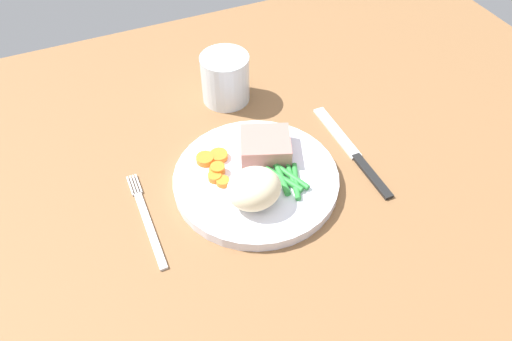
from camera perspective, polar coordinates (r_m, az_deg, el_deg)
dining_table at (r=71.90cm, az=1.70°, el=-0.38°), size 120.00×90.00×2.00cm
dinner_plate at (r=68.72cm, az=-0.00°, el=-1.02°), size 23.02×23.02×1.60cm
meat_portion at (r=70.33cm, az=1.14°, el=2.93°), size 8.86×8.50×2.75cm
mashed_potatoes at (r=63.14cm, az=-0.22°, el=-2.11°), size 7.17×6.31×5.13cm
carrot_slices at (r=68.91cm, az=-4.78°, el=0.51°), size 4.57×7.14×1.28cm
green_beans at (r=67.62cm, az=3.64°, el=-0.66°), size 4.73×9.53×0.88cm
fork at (r=66.59cm, az=-12.56°, el=-5.54°), size 1.44×16.60×0.40cm
knife at (r=74.66cm, az=11.13°, el=2.10°), size 1.70×20.50×0.64cm
water_glass at (r=81.13cm, az=-3.52°, el=10.33°), size 7.80×7.80×8.04cm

